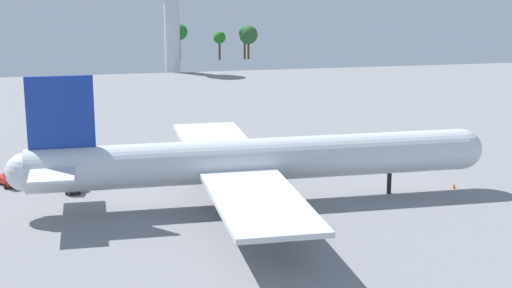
{
  "coord_description": "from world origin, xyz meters",
  "views": [
    {
      "loc": [
        -23.62,
        -110.71,
        35.49
      ],
      "look_at": [
        0.0,
        0.0,
        9.06
      ],
      "focal_mm": 54.66,
      "sensor_mm": 36.0,
      "label": 1
    }
  ],
  "objects_px": {
    "fuel_truck": "(330,163)",
    "cargo_airplane": "(253,161)",
    "control_tower": "(172,13)",
    "baggage_tug": "(38,163)",
    "maintenance_van": "(9,179)",
    "cargo_loader": "(75,185)",
    "safety_cone_nose": "(454,186)"
  },
  "relations": [
    {
      "from": "fuel_truck",
      "to": "maintenance_van",
      "type": "xyz_separation_m",
      "value": [
        -54.35,
        0.19,
        0.17
      ]
    },
    {
      "from": "cargo_loader",
      "to": "safety_cone_nose",
      "type": "relative_size",
      "value": 5.37
    },
    {
      "from": "maintenance_van",
      "to": "safety_cone_nose",
      "type": "distance_m",
      "value": 72.05
    },
    {
      "from": "maintenance_van",
      "to": "baggage_tug",
      "type": "distance_m",
      "value": 10.75
    },
    {
      "from": "fuel_truck",
      "to": "control_tower",
      "type": "distance_m",
      "value": 134.21
    },
    {
      "from": "fuel_truck",
      "to": "cargo_airplane",
      "type": "bearing_deg",
      "value": -136.2
    },
    {
      "from": "cargo_airplane",
      "to": "safety_cone_nose",
      "type": "distance_m",
      "value": 33.73
    },
    {
      "from": "control_tower",
      "to": "fuel_truck",
      "type": "bearing_deg",
      "value": -84.11
    },
    {
      "from": "baggage_tug",
      "to": "cargo_airplane",
      "type": "bearing_deg",
      "value": -39.0
    },
    {
      "from": "cargo_airplane",
      "to": "control_tower",
      "type": "distance_m",
      "value": 149.47
    },
    {
      "from": "baggage_tug",
      "to": "control_tower",
      "type": "xyz_separation_m",
      "value": [
        36.85,
        122.02,
        18.2
      ]
    },
    {
      "from": "maintenance_van",
      "to": "cargo_loader",
      "type": "xyz_separation_m",
      "value": [
        10.4,
        -5.58,
        -0.01
      ]
    },
    {
      "from": "cargo_airplane",
      "to": "control_tower",
      "type": "xyz_separation_m",
      "value": [
        3.68,
        148.87,
        12.78
      ]
    },
    {
      "from": "fuel_truck",
      "to": "baggage_tug",
      "type": "height_order",
      "value": "baggage_tug"
    },
    {
      "from": "control_tower",
      "to": "baggage_tug",
      "type": "bearing_deg",
      "value": -106.81
    },
    {
      "from": "baggage_tug",
      "to": "cargo_loader",
      "type": "xyz_separation_m",
      "value": [
        6.56,
        -15.62,
        0.06
      ]
    },
    {
      "from": "baggage_tug",
      "to": "control_tower",
      "type": "bearing_deg",
      "value": 73.19
    },
    {
      "from": "safety_cone_nose",
      "to": "control_tower",
      "type": "bearing_deg",
      "value": 101.24
    },
    {
      "from": "cargo_loader",
      "to": "safety_cone_nose",
      "type": "distance_m",
      "value": 60.73
    },
    {
      "from": "baggage_tug",
      "to": "maintenance_van",
      "type": "bearing_deg",
      "value": -110.94
    },
    {
      "from": "cargo_airplane",
      "to": "fuel_truck",
      "type": "distance_m",
      "value": 24.64
    },
    {
      "from": "cargo_loader",
      "to": "fuel_truck",
      "type": "bearing_deg",
      "value": 6.99
    },
    {
      "from": "cargo_airplane",
      "to": "maintenance_van",
      "type": "height_order",
      "value": "cargo_airplane"
    },
    {
      "from": "baggage_tug",
      "to": "cargo_loader",
      "type": "height_order",
      "value": "baggage_tug"
    },
    {
      "from": "baggage_tug",
      "to": "safety_cone_nose",
      "type": "relative_size",
      "value": 6.47
    },
    {
      "from": "safety_cone_nose",
      "to": "cargo_loader",
      "type": "bearing_deg",
      "value": 169.84
    },
    {
      "from": "fuel_truck",
      "to": "control_tower",
      "type": "bearing_deg",
      "value": 95.89
    },
    {
      "from": "fuel_truck",
      "to": "cargo_loader",
      "type": "relative_size",
      "value": 0.9
    },
    {
      "from": "maintenance_van",
      "to": "fuel_truck",
      "type": "bearing_deg",
      "value": -0.2
    },
    {
      "from": "cargo_airplane",
      "to": "maintenance_van",
      "type": "relative_size",
      "value": 12.61
    },
    {
      "from": "cargo_airplane",
      "to": "safety_cone_nose",
      "type": "xyz_separation_m",
      "value": [
        33.17,
        0.53,
        -6.1
      ]
    },
    {
      "from": "maintenance_van",
      "to": "cargo_airplane",
      "type": "bearing_deg",
      "value": -24.43
    }
  ]
}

